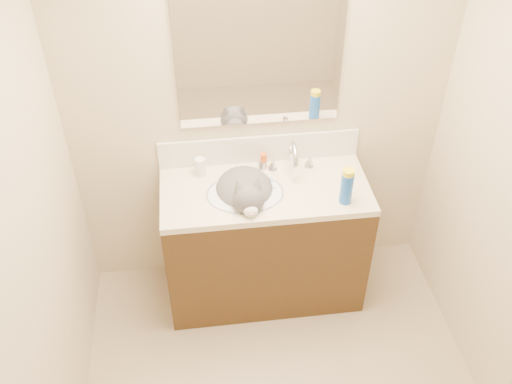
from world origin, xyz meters
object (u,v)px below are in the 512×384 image
object	(u,v)px
cat	(246,193)
silver_jar	(262,165)
pill_bottle	(200,167)
basin	(245,203)
amber_bottle	(264,161)
vanity_cabinet	(265,244)
spray_can	(346,188)
faucet	(293,160)

from	to	relation	value
cat	silver_jar	distance (m)	0.24
silver_jar	pill_bottle	bearing A→B (deg)	-178.77
cat	pill_bottle	bearing A→B (deg)	139.68
basin	amber_bottle	size ratio (longest dim) A/B	4.59
vanity_cabinet	spray_can	size ratio (longest dim) A/B	6.35
pill_bottle	silver_jar	size ratio (longest dim) A/B	2.07
basin	cat	world-z (taller)	cat
pill_bottle	basin	bearing A→B (deg)	-41.04
vanity_cabinet	basin	size ratio (longest dim) A/B	2.67
silver_jar	spray_can	distance (m)	0.55
vanity_cabinet	amber_bottle	distance (m)	0.54
faucet	amber_bottle	world-z (taller)	faucet
cat	faucet	bearing A→B (deg)	25.30
basin	pill_bottle	distance (m)	0.34
silver_jar	spray_can	size ratio (longest dim) A/B	0.28
vanity_cabinet	silver_jar	xyz separation A→B (m)	(0.01, 0.19, 0.48)
basin	faucet	size ratio (longest dim) A/B	1.61
vanity_cabinet	cat	bearing A→B (deg)	-172.67
pill_bottle	spray_can	bearing A→B (deg)	-23.99
cat	silver_jar	world-z (taller)	cat
basin	faucet	xyz separation A→B (m)	(0.30, 0.17, 0.16)
vanity_cabinet	amber_bottle	bearing A→B (deg)	84.96
cat	basin	bearing A→B (deg)	-107.85
faucet	spray_can	distance (m)	0.39
vanity_cabinet	silver_jar	size ratio (longest dim) A/B	22.45
faucet	spray_can	world-z (taller)	faucet
basin	faucet	distance (m)	0.38
basin	cat	xyz separation A→B (m)	(0.00, 0.02, 0.06)
silver_jar	amber_bottle	xyz separation A→B (m)	(0.01, 0.01, 0.02)
vanity_cabinet	basin	distance (m)	0.40
basin	silver_jar	size ratio (longest dim) A/B	8.42
vanity_cabinet	amber_bottle	world-z (taller)	amber_bottle
faucet	amber_bottle	xyz separation A→B (m)	(-0.16, 0.06, -0.04)
vanity_cabinet	cat	distance (m)	0.45
faucet	pill_bottle	bearing A→B (deg)	175.63
faucet	cat	distance (m)	0.35
pill_bottle	spray_can	world-z (taller)	spray_can
faucet	vanity_cabinet	bearing A→B (deg)	-142.71
faucet	silver_jar	world-z (taller)	faucet
pill_bottle	amber_bottle	xyz separation A→B (m)	(0.38, 0.02, -0.01)
cat	spray_can	size ratio (longest dim) A/B	2.54
silver_jar	amber_bottle	size ratio (longest dim) A/B	0.55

